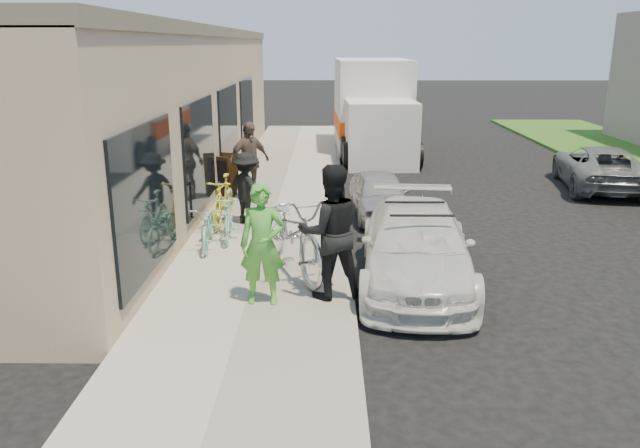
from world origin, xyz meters
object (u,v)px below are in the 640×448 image
object	(u,v)px
sedan_white	(416,247)
far_car_gray	(600,167)
moving_truck	(373,112)
cruiser_bike_a	(228,216)
sandwich_board	(223,175)
bike_rack	(219,199)
cruiser_bike_b	(208,225)
man_standing	(331,232)
woman_rider	(262,245)
bystander_a	(247,189)
bystander_b	(249,161)
tandem_bike	(293,232)
sedan_silver	(380,195)
cruiser_bike_c	(223,201)

from	to	relation	value
sedan_white	far_car_gray	xyz separation A→B (m)	(5.96, 7.08, -0.05)
moving_truck	cruiser_bike_a	distance (m)	11.46
sandwich_board	bike_rack	bearing A→B (deg)	-62.75
sedan_white	moving_truck	world-z (taller)	moving_truck
far_car_gray	cruiser_bike_b	bearing A→B (deg)	40.25
man_standing	cruiser_bike_b	bearing A→B (deg)	-58.01
bike_rack	far_car_gray	bearing A→B (deg)	21.91
sedan_white	woman_rider	distance (m)	2.69
bike_rack	bystander_a	distance (m)	0.71
bystander_b	woman_rider	bearing A→B (deg)	-118.87
tandem_bike	bystander_b	world-z (taller)	bystander_b
moving_truck	bike_rack	bearing A→B (deg)	-113.89
woman_rider	sandwich_board	bearing A→B (deg)	104.52
far_car_gray	cruiser_bike_b	distance (m)	11.15
moving_truck	bystander_b	xyz separation A→B (m)	(-3.52, -7.64, -0.36)
bike_rack	woman_rider	bearing A→B (deg)	-72.45
tandem_bike	cruiser_bike_a	bearing A→B (deg)	102.77
sedan_silver	man_standing	xyz separation A→B (m)	(-1.14, -5.05, 0.64)
woman_rider	man_standing	xyz separation A→B (m)	(0.98, 0.25, 0.12)
moving_truck	bystander_b	distance (m)	8.42
man_standing	bystander_b	world-z (taller)	man_standing
tandem_bike	cruiser_bike_a	size ratio (longest dim) A/B	1.76
bystander_a	bystander_b	world-z (taller)	bystander_b
sandwich_board	sedan_white	size ratio (longest dim) A/B	0.23
sedan_silver	man_standing	world-z (taller)	man_standing
far_car_gray	cruiser_bike_a	bearing A→B (deg)	38.69
bystander_b	far_car_gray	bearing A→B (deg)	-25.82
sedan_silver	cruiser_bike_b	bearing A→B (deg)	-145.65
tandem_bike	man_standing	xyz separation A→B (m)	(0.62, -1.04, 0.31)
sandwich_board	woman_rider	bearing A→B (deg)	-55.75
bystander_a	cruiser_bike_a	bearing A→B (deg)	118.45
cruiser_bike_b	cruiser_bike_c	world-z (taller)	cruiser_bike_c
sedan_white	tandem_bike	bearing A→B (deg)	-178.12
woman_rider	bystander_b	world-z (taller)	bystander_b
sedan_white	cruiser_bike_b	size ratio (longest dim) A/B	2.89
sedan_silver	cruiser_bike_c	bearing A→B (deg)	-164.14
sedan_silver	bystander_b	distance (m)	3.31
sedan_white	bystander_a	distance (m)	4.34
tandem_bike	man_standing	distance (m)	1.25
bike_rack	cruiser_bike_a	distance (m)	1.28
man_standing	moving_truck	bearing A→B (deg)	-108.22
man_standing	bystander_b	bearing A→B (deg)	-84.03
sedan_white	woman_rider	world-z (taller)	woman_rider
tandem_bike	cruiser_bike_b	distance (m)	2.13
cruiser_bike_a	bystander_b	distance (m)	3.26
sandwich_board	bystander_a	world-z (taller)	bystander_a
far_car_gray	cruiser_bike_b	world-z (taller)	far_car_gray
sandwich_board	bystander_b	bearing A→B (deg)	-3.62
sedan_white	far_car_gray	size ratio (longest dim) A/B	1.07
cruiser_bike_a	tandem_bike	bearing A→B (deg)	-59.31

